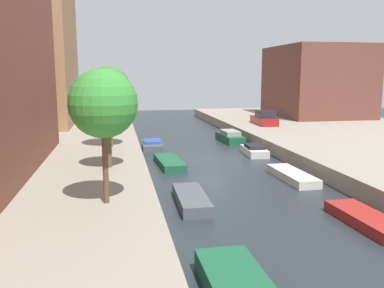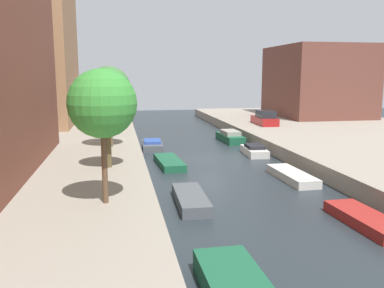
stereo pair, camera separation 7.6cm
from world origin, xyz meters
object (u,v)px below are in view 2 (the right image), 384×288
Objects in this scene: moored_boat_left_2 at (169,162)px; moored_boat_right_4 at (230,137)px; street_tree_3 at (110,95)px; moored_boat_right_3 at (254,150)px; moored_boat_left_1 at (191,199)px; street_tree_0 at (102,104)px; moored_boat_right_1 at (366,220)px; parked_car at (265,119)px; moored_boat_left_3 at (152,145)px; street_tree_2 at (109,89)px; street_tree_1 at (107,112)px; moored_boat_right_2 at (292,176)px; low_block_right at (317,81)px; apartment_tower_far at (18,4)px.

moored_boat_right_4 is (6.81, 8.91, 0.22)m from moored_boat_left_2.
street_tree_3 is 1.35× the size of moored_boat_right_3.
street_tree_0 is at bearing -151.63° from moored_boat_left_1.
street_tree_0 is 12.36m from moored_boat_left_2.
moored_boat_right_1 is at bearing -90.54° from moored_boat_right_4.
moored_boat_left_3 is at bearing -151.83° from parked_car.
street_tree_2 is 1.29× the size of moored_boat_right_4.
moored_boat_right_1 is at bearing -38.58° from street_tree_1.
moored_boat_left_3 is at bearing -162.08° from moored_boat_right_4.
street_tree_2 is (-0.00, 6.71, 1.03)m from street_tree_1.
street_tree_0 reaches higher than moored_boat_right_2.
low_block_right reaches higher than moored_boat_right_3.
street_tree_2 is 1.37× the size of moored_boat_right_1.
street_tree_1 is 0.96× the size of parked_car.
moored_boat_right_4 is (19.62, -8.65, -12.64)m from apartment_tower_far.
moored_boat_right_2 is 7.63m from moored_boat_right_3.
parked_car is at bearing -10.33° from apartment_tower_far.
apartment_tower_far is 24.90m from moored_boat_right_4.
street_tree_2 is 1.25× the size of moored_boat_left_2.
low_block_right is 29.97m from moored_boat_left_2.
apartment_tower_far is 5.79× the size of moored_boat_right_1.
moored_boat_left_3 is at bearing 95.24° from moored_boat_left_2.
street_tree_3 is 1.07× the size of moored_boat_right_4.
street_tree_2 is 7.06m from moored_boat_left_3.
street_tree_1 is (0.00, 6.56, -0.90)m from street_tree_0.
apartment_tower_far is 25.11m from street_tree_1.
street_tree_0 is at bearing -152.06° from moored_boat_right_2.
moored_boat_left_2 is 7.43m from moored_boat_right_3.
parked_car is at bearing 47.79° from street_tree_1.
street_tree_2 reaches higher than moored_boat_right_3.
moored_boat_right_1 is (10.54, -1.85, -4.78)m from street_tree_0.
street_tree_0 reaches higher than moored_boat_left_2.
street_tree_3 reaches higher than street_tree_1.
low_block_right is (34.00, 3.02, -7.79)m from apartment_tower_far.
apartment_tower_far is 25.26m from moored_boat_left_2.
street_tree_0 reaches higher than moored_boat_right_1.
street_tree_0 is 1.28× the size of moored_boat_left_1.
moored_boat_right_1 is 0.94× the size of moored_boat_right_4.
street_tree_1 reaches higher than moored_boat_left_2.
moored_boat_left_3 reaches higher than moored_boat_right_2.
street_tree_2 is 12.80m from moored_boat_left_1.
parked_car is (-9.49, -7.49, -3.69)m from low_block_right.
moored_boat_right_4 is at bearing -140.91° from low_block_right.
low_block_right is 2.88× the size of moored_boat_left_1.
street_tree_3 is (0.00, 20.06, -0.65)m from street_tree_0.
apartment_tower_far is at bearing 120.65° from street_tree_2.
apartment_tower_far is 5.27× the size of moored_boat_left_2.
moored_boat_right_1 is (10.54, -8.41, -3.88)m from street_tree_1.
parked_car is at bearing 33.94° from street_tree_2.
street_tree_3 reaches higher than moored_boat_right_2.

